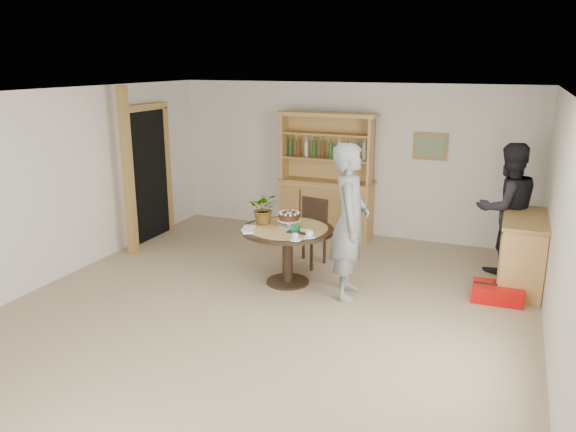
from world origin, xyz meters
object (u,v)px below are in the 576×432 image
(sideboard, at_px, (522,252))
(adult_person, at_px, (507,209))
(red_suitcase, at_px, (498,293))
(hutch, at_px, (327,195))
(teen_boy, at_px, (350,222))
(dining_table, at_px, (288,239))
(dining_chair, at_px, (310,227))

(sideboard, height_order, adult_person, adult_person)
(adult_person, relative_size, red_suitcase, 2.95)
(hutch, distance_m, teen_boy, 2.58)
(dining_table, xyz_separation_m, red_suitcase, (2.59, 0.43, -0.50))
(teen_boy, distance_m, red_suitcase, 2.01)
(sideboard, height_order, red_suitcase, sideboard)
(dining_table, distance_m, teen_boy, 0.93)
(dining_chair, distance_m, adult_person, 2.69)
(sideboard, distance_m, dining_chair, 2.82)
(red_suitcase, bearing_deg, adult_person, 88.73)
(dining_chair, xyz_separation_m, adult_person, (2.58, 0.70, 0.36))
(dining_chair, relative_size, red_suitcase, 1.55)
(dining_table, bearing_deg, dining_chair, 88.84)
(adult_person, bearing_deg, hutch, -47.36)
(hutch, relative_size, sideboard, 1.62)
(red_suitcase, bearing_deg, sideboard, 65.82)
(dining_table, bearing_deg, red_suitcase, 9.41)
(adult_person, bearing_deg, sideboard, 81.47)
(red_suitcase, bearing_deg, hutch, 145.86)
(sideboard, xyz_separation_m, adult_person, (-0.24, 0.53, 0.43))
(sideboard, xyz_separation_m, dining_table, (-2.83, -1.00, 0.13))
(teen_boy, bearing_deg, sideboard, -72.26)
(sideboard, distance_m, dining_table, 3.01)
(sideboard, relative_size, dining_chair, 1.33)
(sideboard, bearing_deg, red_suitcase, -112.90)
(dining_table, distance_m, red_suitcase, 2.68)
(dining_chair, bearing_deg, red_suitcase, 3.34)
(sideboard, distance_m, red_suitcase, 0.72)
(hutch, relative_size, red_suitcase, 3.35)
(adult_person, bearing_deg, red_suitcase, 56.96)
(dining_chair, relative_size, adult_person, 0.53)
(sideboard, bearing_deg, hutch, 157.79)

